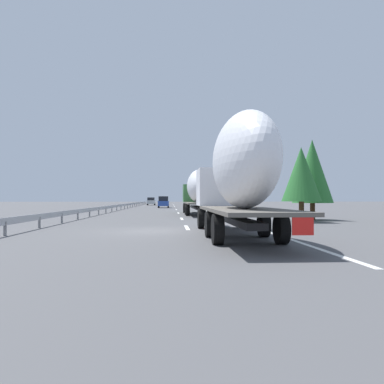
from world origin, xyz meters
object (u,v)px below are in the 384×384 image
at_px(truck_lead, 198,189).
at_px(truck_trailing, 238,173).
at_px(car_silver_hatch, 151,201).
at_px(road_sign, 206,195).
at_px(car_blue_sedan, 163,202).

distance_m(truck_lead, truck_trailing, 21.18).
distance_m(car_silver_hatch, road_sign, 30.48).
distance_m(truck_lead, road_sign, 23.97).
xyz_separation_m(truck_lead, road_sign, (23.77, -3.10, -0.30)).
height_order(car_silver_hatch, road_sign, road_sign).
distance_m(car_blue_sedan, road_sign, 7.76).
relative_size(truck_trailing, car_silver_hatch, 2.89).
bearing_deg(car_blue_sedan, road_sign, -116.06).
xyz_separation_m(truck_lead, car_silver_hatch, (52.45, 7.14, -1.52)).
xyz_separation_m(car_silver_hatch, road_sign, (-28.68, -10.24, 1.22)).
bearing_deg(car_silver_hatch, road_sign, -160.35).
distance_m(truck_trailing, road_sign, 45.06).
bearing_deg(truck_trailing, truck_lead, 0.00).
relative_size(truck_lead, car_blue_sedan, 3.37).
xyz_separation_m(car_blue_sedan, road_sign, (-3.37, -6.89, 1.18)).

